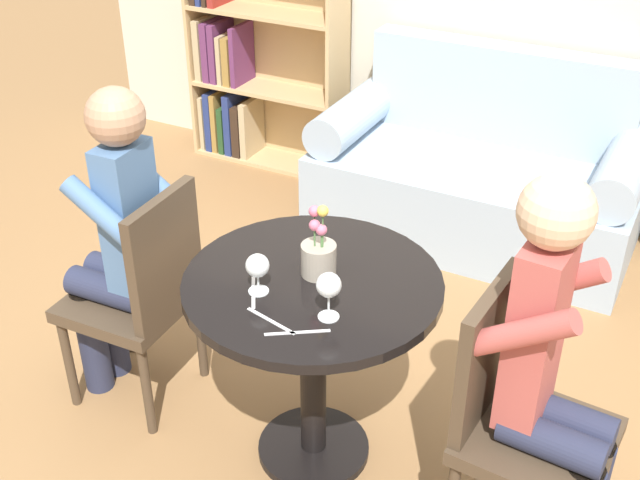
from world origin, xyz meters
TOP-DOWN VIEW (x-y plane):
  - ground_plane at (0.00, 0.00)m, footprint 16.00×16.00m
  - round_table at (0.00, 0.00)m, footprint 0.83×0.83m
  - couch at (0.00, 1.79)m, footprint 1.60×0.80m
  - bookshelf_left at (-1.52, 2.06)m, footprint 0.95×0.28m
  - chair_left at (-0.69, -0.02)m, footprint 0.44×0.44m
  - chair_right at (0.69, -0.02)m, footprint 0.45×0.45m
  - person_left at (-0.78, -0.02)m, footprint 0.43×0.35m
  - person_right at (0.78, -0.03)m, footprint 0.43×0.36m
  - wine_glass_left at (-0.12, -0.13)m, footprint 0.07×0.07m
  - wine_glass_right at (0.13, -0.15)m, footprint 0.07×0.07m
  - flower_vase at (0.00, 0.04)m, footprint 0.11×0.11m
  - knife_left_setting at (-0.13, -0.14)m, footprint 0.11×0.17m
  - fork_left_setting at (0.09, -0.26)m, footprint 0.16×0.11m
  - knife_right_setting at (-0.01, -0.25)m, footprint 0.19×0.06m

SIDE VIEW (x-z plane):
  - ground_plane at x=0.00m, z-range 0.00..0.00m
  - couch at x=0.00m, z-range -0.15..0.77m
  - chair_left at x=-0.69m, z-range 0.04..0.94m
  - chair_right at x=0.69m, z-range 0.04..0.94m
  - round_table at x=0.00m, z-range 0.20..0.95m
  - bookshelf_left at x=-1.52m, z-range -0.06..1.32m
  - person_left at x=-0.78m, z-range 0.03..1.30m
  - person_right at x=0.78m, z-range 0.04..1.32m
  - knife_left_setting at x=-0.13m, z-range 0.75..0.75m
  - fork_left_setting at x=0.09m, z-range 0.75..0.75m
  - knife_right_setting at x=-0.01m, z-range 0.75..0.75m
  - flower_vase at x=0.00m, z-range 0.69..0.95m
  - wine_glass_left at x=-0.12m, z-range 0.77..0.90m
  - wine_glass_right at x=0.13m, z-range 0.78..0.93m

